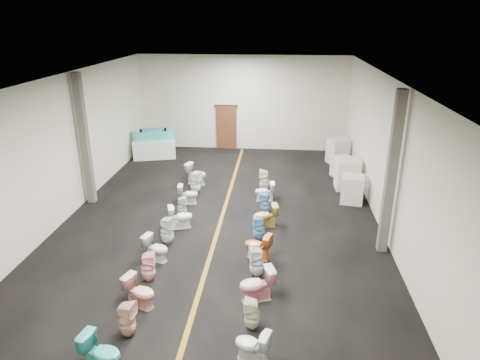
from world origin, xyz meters
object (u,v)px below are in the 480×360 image
(appliance_crate_c, at_px, (343,167))
(toilet_right_2, at_px, (252,314))
(toilet_right_3, at_px, (257,285))
(toilet_left_5, at_px, (167,230))
(display_table, at_px, (154,149))
(toilet_left_3, at_px, (148,267))
(toilet_right_1, at_px, (252,345))
(toilet_left_6, at_px, (180,217))
(toilet_left_10, at_px, (196,174))
(toilet_right_7, at_px, (266,216))
(bathtub, at_px, (153,135))
(toilet_right_5, at_px, (258,246))
(appliance_crate_d, at_px, (338,151))
(toilet_right_6, at_px, (259,228))
(toilet_left_7, at_px, (182,206))
(toilet_left_8, at_px, (188,194))
(appliance_crate_b, at_px, (347,174))
(toilet_right_9, at_px, (265,192))
(toilet_right_4, at_px, (257,262))
(toilet_right_10, at_px, (264,180))
(toilet_left_2, at_px, (140,292))
(toilet_left_9, at_px, (195,183))
(appliance_crate_a, at_px, (352,189))
(toilet_right_8, at_px, (265,203))
(toilet_left_4, at_px, (156,248))
(toilet_left_1, at_px, (127,319))

(appliance_crate_c, height_order, toilet_right_2, appliance_crate_c)
(toilet_right_3, bearing_deg, toilet_left_5, -150.73)
(display_table, distance_m, toilet_left_3, 10.12)
(toilet_left_5, xyz_separation_m, toilet_right_1, (2.72, -4.25, -0.08))
(toilet_left_6, xyz_separation_m, toilet_left_10, (-0.21, 3.70, 0.04))
(display_table, distance_m, toilet_right_7, 8.51)
(toilet_left_5, bearing_deg, bathtub, 40.64)
(toilet_right_5, bearing_deg, toilet_right_1, 19.27)
(appliance_crate_d, height_order, toilet_left_5, appliance_crate_d)
(toilet_right_1, bearing_deg, toilet_right_6, -159.82)
(toilet_left_6, xyz_separation_m, toilet_left_7, (-0.14, 0.82, -0.03))
(toilet_left_8, bearing_deg, toilet_left_10, -4.39)
(bathtub, relative_size, appliance_crate_b, 1.55)
(toilet_right_3, distance_m, toilet_right_9, 5.73)
(toilet_left_8, height_order, toilet_right_3, toilet_right_3)
(toilet_right_4, height_order, toilet_right_10, toilet_right_10)
(display_table, xyz_separation_m, appliance_crate_b, (8.36, -3.08, 0.16))
(display_table, xyz_separation_m, toilet_left_2, (2.73, -10.75, -0.05))
(toilet_left_7, xyz_separation_m, toilet_right_6, (2.59, -1.34, 0.03))
(display_table, bearing_deg, toilet_right_9, -40.73)
(toilet_left_9, relative_size, toilet_right_6, 1.14)
(appliance_crate_a, distance_m, toilet_right_7, 3.67)
(bathtub, bearing_deg, appliance_crate_b, -37.89)
(toilet_right_7, bearing_deg, toilet_right_5, -17.35)
(toilet_left_8, height_order, toilet_right_1, toilet_left_8)
(appliance_crate_d, height_order, toilet_right_8, appliance_crate_d)
(toilet_left_8, relative_size, toilet_right_6, 0.93)
(toilet_right_4, bearing_deg, display_table, -166.63)
(toilet_right_6, relative_size, toilet_right_8, 1.00)
(appliance_crate_c, distance_m, toilet_right_6, 6.40)
(appliance_crate_c, xyz_separation_m, toilet_left_2, (-5.63, -8.92, -0.05))
(toilet_left_4, bearing_deg, toilet_right_1, -121.80)
(toilet_right_3, relative_size, toilet_right_6, 1.09)
(appliance_crate_c, height_order, toilet_left_8, appliance_crate_c)
(appliance_crate_a, height_order, toilet_left_1, appliance_crate_a)
(appliance_crate_a, bearing_deg, appliance_crate_b, 90.00)
(toilet_right_10, bearing_deg, toilet_right_8, 5.07)
(toilet_right_2, distance_m, toilet_right_10, 7.66)
(toilet_left_9, relative_size, toilet_right_10, 1.04)
(toilet_left_3, distance_m, toilet_left_8, 4.73)
(appliance_crate_a, height_order, toilet_right_3, appliance_crate_a)
(display_table, relative_size, toilet_right_4, 2.34)
(toilet_right_1, relative_size, toilet_right_5, 0.93)
(toilet_right_5, distance_m, toilet_right_9, 3.89)
(toilet_left_3, height_order, toilet_left_6, toilet_left_3)
(display_table, height_order, appliance_crate_d, appliance_crate_d)
(display_table, xyz_separation_m, toilet_right_4, (5.28, -9.31, -0.02))
(toilet_left_9, relative_size, toilet_right_8, 1.14)
(toilet_left_6, bearing_deg, toilet_right_8, -82.41)
(toilet_left_7, relative_size, toilet_right_5, 0.92)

